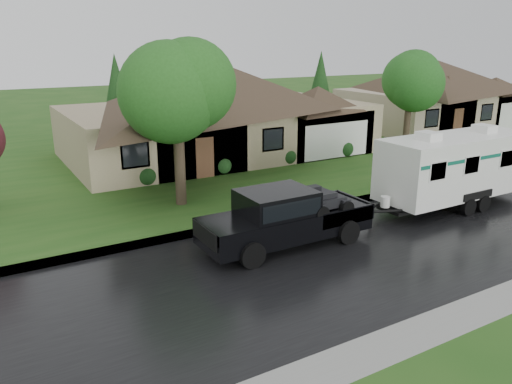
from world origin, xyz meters
The scene contains 11 objects.
ground centered at (0.00, 0.00, 0.00)m, with size 140.00×140.00×0.00m, color #245219.
road centered at (0.00, -2.00, 0.01)m, with size 140.00×8.00×0.01m, color black.
curb centered at (0.00, 2.25, 0.07)m, with size 140.00×0.50×0.15m, color gray.
lawn centered at (0.00, 15.00, 0.07)m, with size 140.00×26.00×0.15m, color #245219.
house_main centered at (2.29, 13.84, 3.59)m, with size 19.44×10.80×6.90m.
house_neighbor centered at (22.27, 14.34, 3.32)m, with size 15.12×9.72×6.45m.
tree_left_green centered at (-3.97, 5.55, 5.10)m, with size 4.31×4.31×7.13m.
tree_right_green centered at (12.89, 8.74, 4.40)m, with size 3.70×3.70×6.12m.
shrub_row centered at (2.00, 9.30, 0.65)m, with size 13.60×1.00×1.00m.
pickup_truck centered at (-2.50, -0.24, 1.11)m, with size 6.20×2.36×2.07m.
travel_trailer centered at (6.31, -0.24, 1.82)m, with size 7.65×2.69×3.43m.
Camera 1 is at (-11.59, -13.88, 6.93)m, focal length 35.00 mm.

